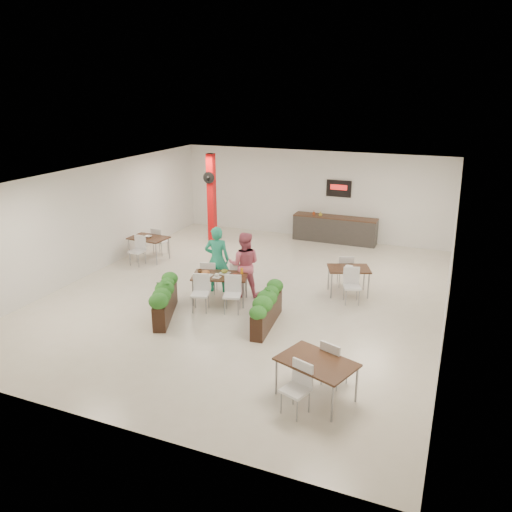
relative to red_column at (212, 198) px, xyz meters
The scene contains 12 objects.
ground 5.11m from the red_column, 51.64° to the right, with size 12.00×12.00×0.00m, color beige.
room_shell 4.85m from the red_column, 51.64° to the right, with size 10.10×12.10×3.22m.
red_column is the anchor object (origin of this frame).
service_counter 4.56m from the red_column, 25.00° to the left, with size 3.00×0.64×2.20m.
main_table 5.32m from the red_column, 60.97° to the right, with size 1.63×1.90×0.92m.
diner_man 4.52m from the red_column, 61.28° to the right, with size 0.67×0.44×1.83m, color #25A278.
diner_woman 4.95m from the red_column, 53.04° to the right, with size 0.85×0.67×1.76m, color #D25D75.
planter_left 6.21m from the red_column, 73.86° to the right, with size 0.96×1.79×0.99m.
planter_right 6.91m from the red_column, 52.34° to the right, with size 0.54×1.84×0.96m.
side_table_a 2.80m from the red_column, 114.95° to the right, with size 1.25×1.65×0.92m.
side_table_b 6.25m from the red_column, 26.79° to the right, with size 1.29×1.66×0.92m.
side_table_c 9.86m from the red_column, 52.22° to the right, with size 1.55×1.67×0.92m.
Camera 1 is at (4.94, -11.52, 5.31)m, focal length 35.00 mm.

